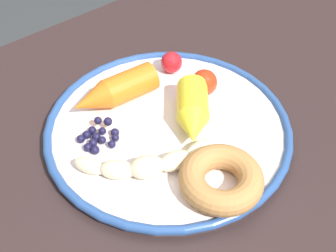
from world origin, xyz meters
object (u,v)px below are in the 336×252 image
donut (221,179)px  tomato_mid (172,62)px  banana (146,164)px  plate (168,127)px  carrot_orange (114,91)px  tomato_near (204,83)px  blueberry_pile (99,136)px  dining_table (190,184)px  carrot_yellow (193,112)px

donut → tomato_mid: size_ratio=3.06×
donut → banana: bearing=123.8°
plate → carrot_orange: bearing=107.5°
donut → tomato_near: size_ratio=2.62×
blueberry_pile → tomato_near: 0.17m
dining_table → donut: bearing=-108.2°
dining_table → donut: donut is taller
donut → tomato_near: (0.10, 0.14, 0.00)m
blueberry_pile → tomato_mid: 0.18m
plate → carrot_yellow: size_ratio=3.07×
carrot_yellow → tomato_near: 0.07m
plate → carrot_orange: size_ratio=2.60×
banana → carrot_orange: bearing=71.2°
blueberry_pile → dining_table: bearing=-41.0°
dining_table → tomato_near: (0.08, 0.06, 0.11)m
dining_table → banana: size_ratio=7.55×
blueberry_pile → carrot_yellow: bearing=-26.4°
carrot_yellow → donut: 0.11m
donut → tomato_mid: tomato_mid is taller
banana → tomato_near: size_ratio=4.16×
banana → blueberry_pile: (-0.02, 0.08, -0.01)m
banana → blueberry_pile: 0.08m
dining_table → carrot_yellow: (0.02, 0.02, 0.12)m
banana → carrot_yellow: carrot_yellow is taller
plate → dining_table: bearing=-80.7°
carrot_orange → donut: bearing=-87.6°
banana → blueberry_pile: bearing=101.2°
carrot_orange → tomato_mid: (0.11, 0.00, -0.00)m
tomato_near → tomato_mid: 0.07m
dining_table → carrot_orange: bearing=104.8°
donut → blueberry_pile: size_ratio=1.87×
dining_table → blueberry_pile: size_ratio=22.39×
carrot_yellow → tomato_near: bearing=33.7°
dining_table → donut: (-0.03, -0.08, 0.11)m
dining_table → plate: bearing=99.3°
banana → carrot_orange: carrot_orange is taller
dining_table → plate: 0.10m
donut → plate: bearing=81.2°
plate → carrot_yellow: 0.04m
plate → banana: bearing=-149.3°
banana → tomato_mid: bearing=40.7°
donut → tomato_mid: (0.10, 0.21, 0.00)m
tomato_near → banana: bearing=-158.5°
carrot_orange → tomato_near: (0.11, -0.07, -0.00)m
plate → tomato_near: tomato_near is taller
dining_table → banana: banana is taller
carrot_orange → blueberry_pile: size_ratio=2.40×
blueberry_pile → tomato_near: tomato_near is taller
carrot_orange → tomato_mid: bearing=2.0°
dining_table → tomato_near: tomato_near is taller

